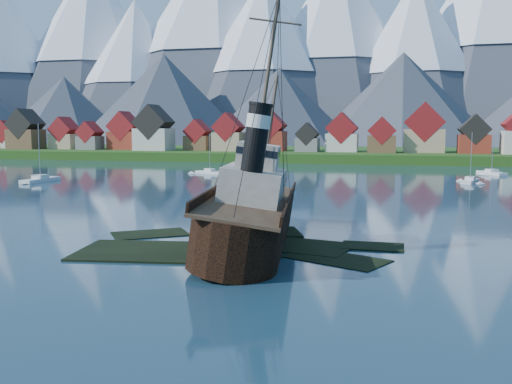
% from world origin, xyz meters
% --- Properties ---
extents(ground, '(1400.00, 1400.00, 0.00)m').
position_xyz_m(ground, '(0.00, 0.00, 0.00)').
color(ground, '#1A384B').
rests_on(ground, ground).
extents(shoal, '(31.71, 21.24, 1.14)m').
position_xyz_m(shoal, '(1.78, 2.15, -0.35)').
color(shoal, black).
rests_on(shoal, ground).
extents(shore_bank, '(600.00, 80.00, 3.20)m').
position_xyz_m(shore_bank, '(0.00, 170.00, 0.00)').
color(shore_bank, '#183F12').
rests_on(shore_bank, ground).
extents(seawall, '(600.00, 2.50, 2.00)m').
position_xyz_m(seawall, '(0.00, 132.00, 0.00)').
color(seawall, '#3F3D38').
rests_on(seawall, ground).
extents(town, '(250.96, 16.69, 17.30)m').
position_xyz_m(town, '(-33.12, 152.18, 8.99)').
color(town, maroon).
rests_on(town, ground).
extents(mountains, '(965.00, 340.00, 205.00)m').
position_xyz_m(mountains, '(-0.79, 481.26, 89.34)').
color(mountains, '#2D333D').
rests_on(mountains, ground).
extents(tugboat_wreck, '(7.41, 31.94, 25.31)m').
position_xyz_m(tugboat_wreck, '(2.83, 4.14, 3.17)').
color(tugboat_wreck, black).
rests_on(tugboat_wreck, ground).
extents(sailboat_a, '(3.06, 10.76, 13.03)m').
position_xyz_m(sailboat_a, '(-57.11, 56.07, 0.29)').
color(sailboat_a, silver).
rests_on(sailboat_a, ground).
extents(sailboat_c, '(8.35, 5.07, 10.57)m').
position_xyz_m(sailboat_c, '(-28.66, 85.38, 0.24)').
color(sailboat_c, silver).
rests_on(sailboat_c, ground).
extents(sailboat_d, '(4.57, 8.41, 11.17)m').
position_xyz_m(sailboat_d, '(32.28, 76.00, 0.26)').
color(sailboat_d, silver).
rests_on(sailboat_d, ground).
extents(sailboat_e, '(6.33, 9.67, 11.11)m').
position_xyz_m(sailboat_e, '(40.10, 100.13, 0.24)').
color(sailboat_e, silver).
rests_on(sailboat_e, ground).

